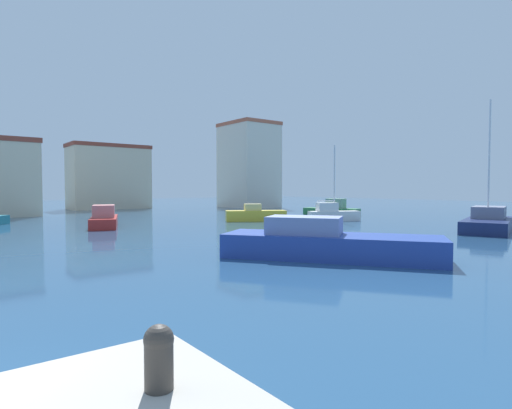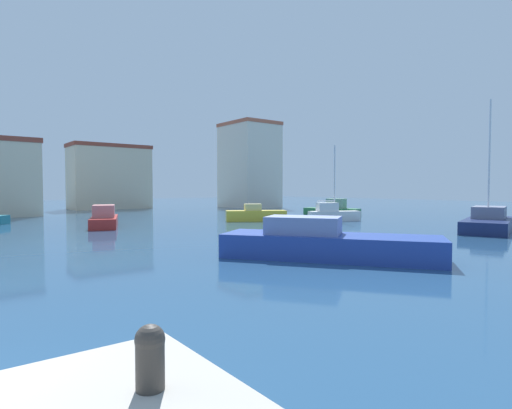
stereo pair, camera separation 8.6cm
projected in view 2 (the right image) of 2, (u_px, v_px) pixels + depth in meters
water at (193, 229)px, 29.20m from camera, size 160.00×160.00×0.00m
mooring_bollard at (150, 355)px, 3.57m from camera, size 0.26×0.26×0.57m
sailboat_navy_mid_harbor at (488, 222)px, 27.80m from camera, size 8.12×4.94×8.73m
motorboat_green_distant_north at (333, 210)px, 43.90m from camera, size 3.54×6.09×1.75m
motorboat_red_distant_east at (104, 219)px, 30.46m from camera, size 3.68×6.07×1.64m
motorboat_yellow_outer_mooring at (256, 215)px, 35.93m from camera, size 5.21×3.74×1.49m
motorboat_blue_inner_mooring at (326, 243)px, 16.91m from camera, size 7.07×8.60×1.70m
sailboat_white_far_left at (333, 214)px, 35.85m from camera, size 4.53×2.90×6.54m
harbor_office at (110, 177)px, 56.95m from camera, size 10.40×5.31×8.77m
yacht_club at (249, 165)px, 61.59m from camera, size 6.52×7.89×12.50m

